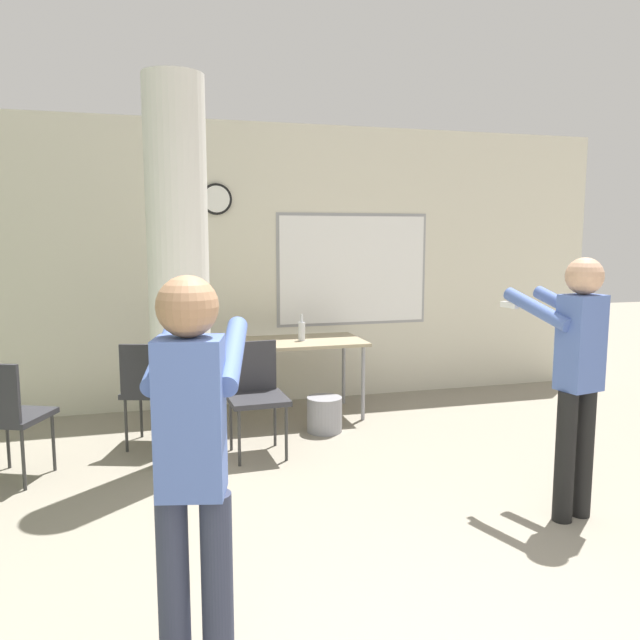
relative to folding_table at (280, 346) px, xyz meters
The scene contains 10 objects.
wall_back 1.00m from the folding_table, 114.86° to the left, with size 8.00×0.15×2.80m.
support_pillar 1.59m from the folding_table, 132.11° to the right, with size 0.43×0.43×2.80m.
folding_table is the anchor object (origin of this frame).
bottle_on_table 0.25m from the folding_table, ahead, with size 0.06×0.06×0.25m.
waste_bin 0.80m from the folding_table, 62.45° to the right, with size 0.31×0.31×0.31m.
chair_near_pillar 2.39m from the folding_table, 153.83° to the right, with size 0.58×0.58×0.87m.
chair_table_front 1.00m from the folding_table, 113.22° to the right, with size 0.46×0.46×0.87m.
chair_table_left 1.31m from the folding_table, 154.21° to the right, with size 0.55×0.55×0.87m.
person_playing_side 2.84m from the folding_table, 63.52° to the right, with size 0.44×0.61×1.58m.
person_playing_front 3.60m from the folding_table, 106.74° to the right, with size 0.44×0.65×1.57m.
Camera 1 is at (-0.85, -1.18, 1.71)m, focal length 35.00 mm.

